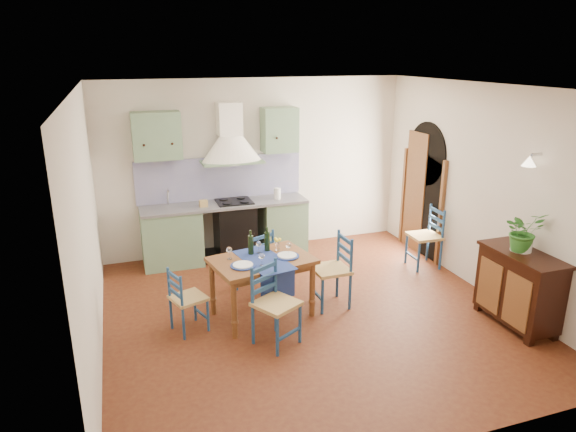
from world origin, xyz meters
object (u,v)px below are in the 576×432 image
at_px(sideboard, 519,286).
at_px(potted_plant, 523,231).
at_px(chair_near, 274,304).
at_px(dining_table, 262,265).

height_order(sideboard, potted_plant, potted_plant).
relative_size(chair_near, potted_plant, 1.92).
xyz_separation_m(chair_near, sideboard, (2.89, -0.55, 0.02)).
relative_size(sideboard, potted_plant, 2.15).
bearing_deg(dining_table, chair_near, -94.70).
bearing_deg(chair_near, sideboard, -10.82).
height_order(chair_near, potted_plant, potted_plant).
bearing_deg(sideboard, chair_near, 169.18).
bearing_deg(potted_plant, dining_table, 158.18).
bearing_deg(chair_near, dining_table, 85.30).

